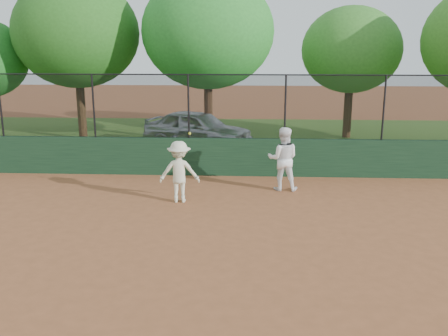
{
  "coord_description": "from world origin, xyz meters",
  "views": [
    {
      "loc": [
        1.39,
        -9.43,
        4.15
      ],
      "look_at": [
        0.8,
        2.2,
        1.2
      ],
      "focal_mm": 40.0,
      "sensor_mm": 36.0,
      "label": 1
    }
  ],
  "objects_px": {
    "player_main": "(179,172)",
    "player_second": "(283,159)",
    "tree_3": "(351,50)",
    "tree_1": "(76,33)",
    "tree_2": "(208,32)",
    "parked_car": "(198,129)"
  },
  "relations": [
    {
      "from": "tree_3",
      "to": "player_main",
      "type": "bearing_deg",
      "value": -122.7
    },
    {
      "from": "tree_1",
      "to": "tree_3",
      "type": "bearing_deg",
      "value": 4.78
    },
    {
      "from": "player_second",
      "to": "tree_2",
      "type": "bearing_deg",
      "value": -65.45
    },
    {
      "from": "player_main",
      "to": "player_second",
      "type": "bearing_deg",
      "value": 24.21
    },
    {
      "from": "player_main",
      "to": "tree_1",
      "type": "xyz_separation_m",
      "value": [
        -5.48,
        8.67,
        3.68
      ]
    },
    {
      "from": "player_main",
      "to": "tree_3",
      "type": "relative_size",
      "value": 0.34
    },
    {
      "from": "player_second",
      "to": "player_main",
      "type": "height_order",
      "value": "player_main"
    },
    {
      "from": "parked_car",
      "to": "player_second",
      "type": "height_order",
      "value": "player_second"
    },
    {
      "from": "player_main",
      "to": "tree_3",
      "type": "distance_m",
      "value": 11.84
    },
    {
      "from": "tree_3",
      "to": "player_second",
      "type": "bearing_deg",
      "value": -112.0
    },
    {
      "from": "player_second",
      "to": "tree_3",
      "type": "relative_size",
      "value": 0.32
    },
    {
      "from": "parked_car",
      "to": "tree_3",
      "type": "distance_m",
      "value": 7.57
    },
    {
      "from": "tree_1",
      "to": "tree_3",
      "type": "relative_size",
      "value": 1.2
    },
    {
      "from": "player_second",
      "to": "player_main",
      "type": "relative_size",
      "value": 0.95
    },
    {
      "from": "player_second",
      "to": "tree_1",
      "type": "relative_size",
      "value": 0.27
    },
    {
      "from": "player_second",
      "to": "tree_2",
      "type": "distance_m",
      "value": 8.25
    },
    {
      "from": "player_main",
      "to": "tree_2",
      "type": "height_order",
      "value": "tree_2"
    },
    {
      "from": "player_main",
      "to": "tree_2",
      "type": "distance_m",
      "value": 8.97
    },
    {
      "from": "player_second",
      "to": "tree_2",
      "type": "height_order",
      "value": "tree_2"
    },
    {
      "from": "tree_2",
      "to": "tree_3",
      "type": "xyz_separation_m",
      "value": [
        6.08,
        1.48,
        -0.74
      ]
    },
    {
      "from": "player_second",
      "to": "player_main",
      "type": "distance_m",
      "value": 3.08
    },
    {
      "from": "tree_2",
      "to": "parked_car",
      "type": "bearing_deg",
      "value": -108.29
    }
  ]
}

